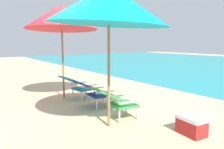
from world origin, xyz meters
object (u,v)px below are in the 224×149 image
beach_umbrella_left (61,17)px  cooler_box (191,125)px  lounge_chair_left (78,85)px  lounge_chair_center (94,91)px  beach_umbrella_right (109,5)px  lounge_chair_right (116,100)px

beach_umbrella_left → cooler_box: bearing=12.5°
lounge_chair_left → lounge_chair_center: size_ratio=1.01×
lounge_chair_left → beach_umbrella_right: (2.03, -0.40, 1.78)m
lounge_chair_center → lounge_chair_right: (0.97, -0.06, 0.00)m
lounge_chair_left → beach_umbrella_left: size_ratio=0.34×
beach_umbrella_right → cooler_box: 2.49m
lounge_chair_left → beach_umbrella_left: bearing=-145.3°
lounge_chair_center → beach_umbrella_left: size_ratio=0.34×
cooler_box → beach_umbrella_left: bearing=-167.5°
lounge_chair_left → lounge_chair_right: same height
lounge_chair_center → beach_umbrella_right: beach_umbrella_right is taller
lounge_chair_left → cooler_box: (3.14, 0.52, -0.24)m
lounge_chair_left → lounge_chair_right: (1.80, -0.07, 0.00)m
lounge_chair_right → cooler_box: 1.49m
lounge_chair_right → beach_umbrella_right: beach_umbrella_right is taller
lounge_chair_left → lounge_chair_center: (0.83, -0.01, 0.00)m
lounge_chair_center → beach_umbrella_left: 2.17m
lounge_chair_right → beach_umbrella_left: 2.82m
lounge_chair_left → lounge_chair_center: bearing=-0.5°
beach_umbrella_left → lounge_chair_center: bearing=11.7°
beach_umbrella_right → lounge_chair_center: bearing=161.8°
beach_umbrella_left → cooler_box: 4.14m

